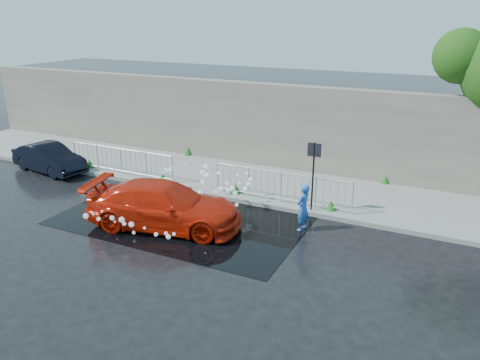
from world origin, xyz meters
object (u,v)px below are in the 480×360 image
object	(u,v)px
sign_post	(314,165)
dark_car	(49,158)
red_car	(164,206)
person	(303,208)

from	to	relation	value
sign_post	dark_car	size ratio (longest dim) A/B	0.69
sign_post	red_car	size ratio (longest dim) A/B	0.51
person	dark_car	bearing A→B (deg)	-81.85
dark_car	person	world-z (taller)	person
sign_post	person	xyz separation A→B (m)	(0.12, -1.30, -0.97)
red_car	person	xyz separation A→B (m)	(4.00, 1.66, 0.04)
dark_car	sign_post	bearing A→B (deg)	-78.92
sign_post	red_car	bearing A→B (deg)	-142.69
dark_car	person	bearing A→B (deg)	-85.37
sign_post	dark_car	xyz separation A→B (m)	(-11.46, -0.50, -1.13)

